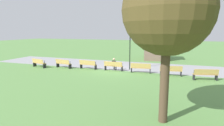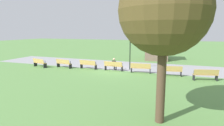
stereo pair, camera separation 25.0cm
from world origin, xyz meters
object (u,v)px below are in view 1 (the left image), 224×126
bench_3 (113,66)px  bench_6 (206,74)px  bench_2 (88,64)px  bench_5 (171,70)px  kiosk (156,49)px  bench_0 (39,63)px  bench_1 (63,63)px  person_seated (114,64)px  bench_4 (141,68)px  lamp_post (130,39)px  tree_1 (168,11)px

bench_3 → bench_6: 7.91m
bench_2 → bench_5: 7.91m
bench_6 → kiosk: (-4.95, 9.50, 0.94)m
bench_0 → kiosk: (10.73, 9.50, 0.94)m
bench_1 → person_seated: person_seated is taller
bench_0 → bench_6: size_ratio=1.00×
kiosk → bench_3: bearing=-114.6°
bench_3 → bench_6: same height
bench_1 → bench_2: 2.64m
person_seated → kiosk: 8.85m
bench_0 → kiosk: kiosk is taller
bench_2 → bench_6: size_ratio=0.99×
bench_3 → bench_4: size_ratio=0.98×
bench_5 → lamp_post: 4.91m
bench_3 → bench_0: bearing=-172.6°
bench_5 → bench_1: bearing=170.0°
bench_1 → tree_1: size_ratio=0.29×
bench_2 → kiosk: bearing=62.2°
bench_0 → bench_4: size_ratio=1.01×
bench_6 → tree_1: tree_1 is taller
person_seated → tree_1: size_ratio=0.19×
bench_2 → tree_1: (8.05, -9.03, 4.04)m
bench_2 → bench_6: bearing=0.0°
bench_0 → kiosk: bearing=56.5°
bench_0 → bench_5: size_ratio=1.00×
bench_1 → bench_2: same height
bench_6 → person_seated: bearing=156.6°
tree_1 → lamp_post: tree_1 is taller
bench_2 → bench_1: bearing=-167.6°
lamp_post → tree_1: bearing=-68.1°
bench_2 → bench_6: same height
bench_3 → bench_4: (2.64, -0.11, 0.00)m
bench_2 → lamp_post: 4.82m
tree_1 → kiosk: 18.07m
bench_3 → tree_1: 11.37m
bench_4 → person_seated: size_ratio=1.53×
bench_0 → bench_3: 7.91m
bench_6 → bench_2: bearing=160.1°
bench_0 → bench_5: 13.11m
person_seated → tree_1: bearing=-59.9°
bench_3 → tree_1: tree_1 is taller
person_seated → kiosk: size_ratio=0.33×
bench_3 → person_seated: (0.03, 0.14, 0.16)m
bench_2 → tree_1: size_ratio=0.29×
tree_1 → kiosk: (-2.52, 17.62, -3.09)m
bench_1 → bench_5: same height
bench_3 → lamp_post: 3.01m
bench_1 → person_seated: bearing=16.4°
bench_6 → lamp_post: size_ratio=0.43×
bench_0 → bench_2: bearing=24.9°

